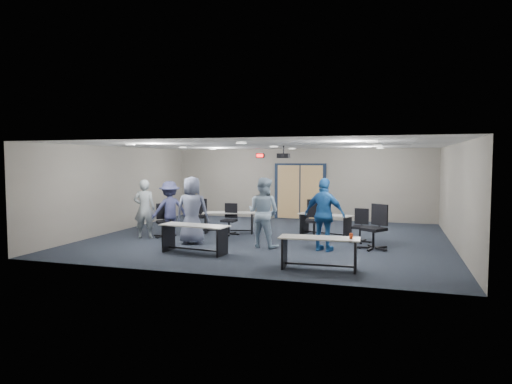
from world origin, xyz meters
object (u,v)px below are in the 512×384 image
(chair_back_d, at_px, (360,226))
(person_back, at_px, (170,209))
(table_back_left, at_px, (229,219))
(chair_back_b, at_px, (229,219))
(table_front_right, at_px, (320,247))
(chair_back_a, at_px, (199,215))
(person_plaid, at_px, (192,210))
(person_navy, at_px, (325,215))
(chair_loose_left, at_px, (164,221))
(chair_back_c, at_px, (314,219))
(person_gray, at_px, (144,209))
(person_lightblue, at_px, (263,212))
(table_front_left, at_px, (195,234))
(table_back_right, at_px, (325,221))
(chair_loose_right, at_px, (374,227))

(chair_back_d, height_order, person_back, person_back)
(table_back_left, bearing_deg, chair_back_b, -84.74)
(chair_back_d, bearing_deg, chair_back_b, -174.15)
(table_front_right, height_order, person_back, person_back)
(chair_back_a, bearing_deg, table_front_right, -48.37)
(person_plaid, bearing_deg, person_navy, 171.64)
(table_front_right, bearing_deg, person_back, 148.49)
(chair_back_a, xyz_separation_m, chair_back_d, (5.09, -0.54, -0.05))
(person_navy, bearing_deg, table_front_right, 111.91)
(chair_loose_left, height_order, person_plaid, person_plaid)
(table_front_right, distance_m, chair_back_c, 3.77)
(chair_back_d, relative_size, person_plaid, 0.51)
(table_front_right, height_order, person_navy, person_navy)
(chair_back_c, bearing_deg, table_back_left, 172.07)
(person_gray, height_order, person_plaid, person_plaid)
(chair_back_b, distance_m, person_lightblue, 2.22)
(chair_back_c, distance_m, person_gray, 4.94)
(chair_back_d, bearing_deg, person_navy, -109.65)
(person_plaid, xyz_separation_m, person_navy, (3.58, 0.05, 0.00))
(table_back_left, bearing_deg, person_gray, -157.19)
(table_front_left, relative_size, table_back_right, 1.04)
(table_back_left, relative_size, person_plaid, 0.93)
(person_lightblue, bearing_deg, chair_back_d, -135.77)
(chair_back_b, xyz_separation_m, person_navy, (3.14, -1.61, 0.44))
(chair_loose_right, bearing_deg, chair_back_b, -159.51)
(table_front_left, xyz_separation_m, person_back, (-1.68, 1.91, 0.35))
(table_back_left, bearing_deg, chair_loose_right, -31.94)
(chair_back_b, bearing_deg, person_back, -151.31)
(table_front_right, distance_m, person_lightblue, 2.74)
(chair_back_b, bearing_deg, table_back_left, 108.65)
(table_back_right, height_order, chair_loose_left, chair_loose_left)
(chair_back_b, distance_m, person_plaid, 1.77)
(chair_back_b, bearing_deg, person_plaid, -106.30)
(table_front_right, xyz_separation_m, chair_back_d, (0.57, 3.43, 0.00))
(chair_loose_right, bearing_deg, table_back_left, -163.07)
(table_front_left, relative_size, person_navy, 0.97)
(person_gray, bearing_deg, chair_loose_left, -165.69)
(chair_back_a, height_order, person_back, person_back)
(person_lightblue, bearing_deg, person_plaid, 16.72)
(table_front_right, bearing_deg, person_lightblue, 129.10)
(chair_loose_left, xyz_separation_m, chair_loose_right, (5.99, -0.13, 0.08))
(chair_loose_right, height_order, person_navy, person_navy)
(chair_back_a, height_order, chair_back_c, chair_back_c)
(chair_loose_left, relative_size, person_plaid, 0.54)
(person_gray, bearing_deg, chair_back_d, 172.35)
(chair_back_b, bearing_deg, chair_loose_left, -152.13)
(table_front_left, xyz_separation_m, table_front_right, (3.19, -0.77, -0.01))
(person_navy, bearing_deg, chair_back_b, -10.85)
(table_front_right, bearing_deg, person_gray, 154.39)
(table_back_right, bearing_deg, table_front_right, -64.06)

